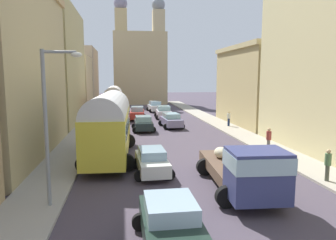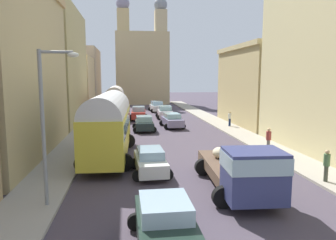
{
  "view_description": "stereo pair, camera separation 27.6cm",
  "coord_description": "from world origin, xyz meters",
  "views": [
    {
      "loc": [
        -3.5,
        -4.78,
        5.28
      ],
      "look_at": [
        0.0,
        19.65,
        1.93
      ],
      "focal_mm": 33.91,
      "sensor_mm": 36.0,
      "label": 1
    },
    {
      "loc": [
        -3.22,
        -4.82,
        5.28
      ],
      "look_at": [
        0.0,
        19.65,
        1.93
      ],
      "focal_mm": 33.91,
      "sensor_mm": 36.0,
      "label": 2
    }
  ],
  "objects": [
    {
      "name": "car_3",
      "position": [
        -2.09,
        4.52,
        0.76
      ],
      "size": [
        2.36,
        3.68,
        1.52
      ],
      "color": "#1A2B23",
      "rests_on": "ground"
    },
    {
      "name": "building_left_2",
      "position": [
        -11.21,
        32.75,
        6.42
      ],
      "size": [
        5.42,
        14.4,
        12.85
      ],
      "color": "tan",
      "rests_on": "ground"
    },
    {
      "name": "cargo_truck_0",
      "position": [
        1.77,
        8.23,
        1.23
      ],
      "size": [
        3.38,
        7.37,
        2.45
      ],
      "color": "navy",
      "rests_on": "ground"
    },
    {
      "name": "streetlamp_near",
      "position": [
        -6.3,
        8.04,
        3.77
      ],
      "size": [
        1.57,
        0.28,
        6.34
      ],
      "color": "gray",
      "rests_on": "ground"
    },
    {
      "name": "ground_plane",
      "position": [
        0.0,
        27.0,
        0.0
      ],
      "size": [
        154.0,
        154.0,
        0.0
      ],
      "primitive_type": "plane",
      "color": "#463E4A"
    },
    {
      "name": "car_4",
      "position": [
        -1.99,
        12.02,
        0.72
      ],
      "size": [
        2.21,
        3.88,
        1.41
      ],
      "color": "silver",
      "rests_on": "ground"
    },
    {
      "name": "distant_church",
      "position": [
        0.0,
        58.74,
        7.56
      ],
      "size": [
        10.17,
        6.54,
        20.17
      ],
      "color": "tan",
      "rests_on": "ground"
    },
    {
      "name": "pedestrian_1",
      "position": [
        6.45,
        15.55,
        1.04
      ],
      "size": [
        0.42,
        0.42,
        1.81
      ],
      "color": "slate",
      "rests_on": "ground"
    },
    {
      "name": "car_0",
      "position": [
        1.52,
        27.95,
        0.76
      ],
      "size": [
        2.47,
        4.39,
        1.5
      ],
      "color": "gray",
      "rests_on": "ground"
    },
    {
      "name": "parked_bus_0",
      "position": [
        -4.39,
        15.84,
        2.37
      ],
      "size": [
        3.56,
        9.96,
        4.27
      ],
      "color": "yellow",
      "rests_on": "ground"
    },
    {
      "name": "parked_bus_1",
      "position": [
        -4.69,
        37.73,
        2.25
      ],
      "size": [
        3.24,
        8.23,
        4.07
      ],
      "color": "red",
      "rests_on": "ground"
    },
    {
      "name": "building_right_2",
      "position": [
        10.79,
        28.65,
        4.35
      ],
      "size": [
        5.04,
        12.57,
        8.65
      ],
      "color": "tan",
      "rests_on": "ground"
    },
    {
      "name": "building_left_4",
      "position": [
        -11.4,
        58.24,
        5.31
      ],
      "size": [
        5.79,
        13.83,
        10.62
      ],
      "color": "tan",
      "rests_on": "ground"
    },
    {
      "name": "car_5",
      "position": [
        -1.53,
        26.13,
        0.75
      ],
      "size": [
        2.28,
        3.84,
        1.49
      ],
      "color": "black",
      "rests_on": "ground"
    },
    {
      "name": "car_2",
      "position": [
        1.38,
        43.4,
        0.81
      ],
      "size": [
        2.51,
        4.46,
        1.63
      ],
      "color": "silver",
      "rests_on": "ground"
    },
    {
      "name": "pedestrian_0",
      "position": [
        6.52,
        9.22,
        1.01
      ],
      "size": [
        0.44,
        0.44,
        1.74
      ],
      "color": "#47493A",
      "rests_on": "ground"
    },
    {
      "name": "sidewalk_right",
      "position": [
        7.25,
        27.0,
        0.07
      ],
      "size": [
        2.5,
        70.0,
        0.14
      ],
      "primitive_type": "cube",
      "color": "#A29A8B",
      "rests_on": "ground"
    },
    {
      "name": "building_left_1",
      "position": [
        -10.66,
        17.14,
        5.88
      ],
      "size": [
        4.75,
        14.82,
        11.71
      ],
      "color": "tan",
      "rests_on": "ground"
    },
    {
      "name": "car_1",
      "position": [
        1.66,
        35.15,
        0.82
      ],
      "size": [
        2.41,
        4.06,
        1.65
      ],
      "color": "silver",
      "rests_on": "ground"
    },
    {
      "name": "building_left_3",
      "position": [
        -10.54,
        45.8,
        4.19
      ],
      "size": [
        4.07,
        9.87,
        8.39
      ],
      "color": "tan",
      "rests_on": "ground"
    },
    {
      "name": "pedestrian_2",
      "position": [
        7.56,
        27.14,
        0.96
      ],
      "size": [
        0.45,
        0.45,
        1.68
      ],
      "color": "#192548",
      "rests_on": "ground"
    },
    {
      "name": "sidewalk_left",
      "position": [
        -7.25,
        27.0,
        0.07
      ],
      "size": [
        2.5,
        70.0,
        0.14
      ],
      "primitive_type": "cube",
      "color": "#9E9A94",
      "rests_on": "ground"
    },
    {
      "name": "car_6",
      "position": [
        -1.73,
        34.35,
        0.83
      ],
      "size": [
        2.42,
        4.17,
        1.67
      ],
      "color": "#B63026",
      "rests_on": "ground"
    }
  ]
}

